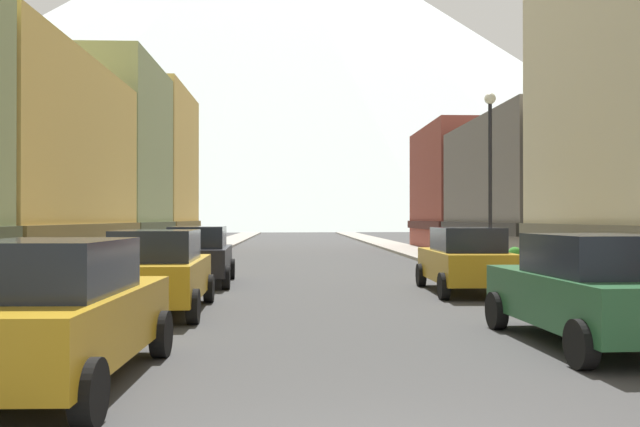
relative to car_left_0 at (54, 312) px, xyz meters
name	(u,v)px	position (x,y,z in m)	size (l,w,h in m)	color
sidewalk_left	(202,251)	(-2.45, 31.77, -0.82)	(2.50, 100.00, 0.15)	gray
sidewalk_right	(412,251)	(10.05, 31.77, -0.82)	(2.50, 100.00, 0.15)	gray
storefront_left_2	(57,165)	(-8.58, 25.01, 3.75)	(10.06, 8.55, 9.62)	#8C9966
storefront_left_3	(138,173)	(-6.83, 34.64, 4.00)	(6.57, 10.00, 10.15)	#D8B259
storefront_right_2	(562,193)	(15.43, 22.50, 2.30)	(8.55, 12.45, 6.64)	#66605B
storefront_right_3	(492,191)	(15.74, 34.38, 2.89)	(9.17, 10.16, 7.86)	brown
car_left_0	(54,312)	(0.00, 0.00, 0.00)	(2.13, 4.43, 1.78)	#B28419
car_left_1	(158,271)	(0.00, 6.32, 0.00)	(2.18, 4.46, 1.78)	#B28419
car_left_2	(199,255)	(0.00, 12.58, 0.00)	(2.23, 4.48, 1.78)	black
car_right_0	(590,289)	(7.60, 2.27, 0.00)	(2.22, 4.47, 1.78)	#265933
car_right_1	(465,260)	(7.60, 9.92, 0.00)	(2.14, 4.44, 1.78)	#B28419
potted_plant_0	(515,259)	(10.80, 15.36, -0.33)	(0.51, 0.51, 0.86)	#4C4C51
potted_plant_1	(554,268)	(10.80, 11.77, -0.37)	(0.51, 0.51, 0.81)	brown
streetlamp_right	(490,157)	(9.15, 12.80, 3.09)	(0.36, 0.36, 5.86)	black
mountain_backdrop	(260,61)	(-9.61, 256.77, 63.17)	(340.91, 340.91, 128.14)	silver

